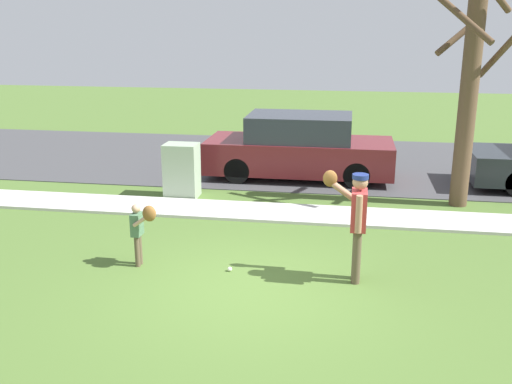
# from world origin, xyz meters

# --- Properties ---
(ground_plane) EXTENTS (48.00, 48.00, 0.00)m
(ground_plane) POSITION_xyz_m (0.00, 3.50, 0.00)
(ground_plane) COLOR #4C6B2D
(sidewalk_strip) EXTENTS (36.00, 1.20, 0.06)m
(sidewalk_strip) POSITION_xyz_m (0.00, 3.60, 0.03)
(sidewalk_strip) COLOR beige
(sidewalk_strip) RESTS_ON ground
(road_surface) EXTENTS (36.00, 6.80, 0.02)m
(road_surface) POSITION_xyz_m (0.00, 8.60, 0.01)
(road_surface) COLOR #424244
(road_surface) RESTS_ON ground
(person_adult) EXTENTS (0.68, 0.63, 1.70)m
(person_adult) POSITION_xyz_m (1.48, 0.56, 1.06)
(person_adult) COLOR brown
(person_adult) RESTS_ON ground
(person_child) EXTENTS (0.46, 0.42, 1.09)m
(person_child) POSITION_xyz_m (-1.93, 0.54, 0.70)
(person_child) COLOR brown
(person_child) RESTS_ON ground
(baseball) EXTENTS (0.07, 0.07, 0.07)m
(baseball) POSITION_xyz_m (-0.47, 0.57, 0.04)
(baseball) COLOR white
(baseball) RESTS_ON ground
(utility_cabinet) EXTENTS (0.75, 0.57, 1.23)m
(utility_cabinet) POSITION_xyz_m (-2.41, 4.52, 0.62)
(utility_cabinet) COLOR #9EB293
(utility_cabinet) RESTS_ON ground
(street_tree_near) EXTENTS (1.85, 1.88, 4.94)m
(street_tree_near) POSITION_xyz_m (3.75, 4.88, 2.63)
(street_tree_near) COLOR brown
(street_tree_near) RESTS_ON ground
(parked_suv_maroon) EXTENTS (4.70, 1.90, 1.63)m
(parked_suv_maroon) POSITION_xyz_m (0.08, 6.66, 0.79)
(parked_suv_maroon) COLOR maroon
(parked_suv_maroon) RESTS_ON road_surface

